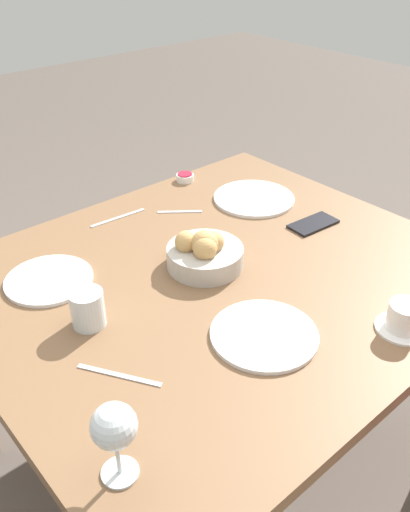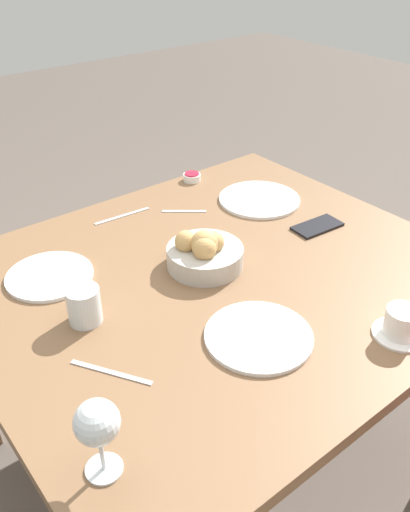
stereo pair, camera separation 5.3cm
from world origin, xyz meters
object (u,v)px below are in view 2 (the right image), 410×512
(spoon_coffee, at_px, (184,211))
(wine_glass, at_px, (97,425))
(plate_far_center, at_px, (259,336))
(water_tumbler, at_px, (84,305))
(coffee_cup, at_px, (401,324))
(cell_phone, at_px, (318,227))
(knife_silver, at_px, (122,216))
(jam_bowl_berry, at_px, (192,177))
(plate_near_right, at_px, (50,276))
(fork_silver, at_px, (111,372))
(bread_basket, at_px, (204,253))
(plate_near_left, at_px, (259,199))

(spoon_coffee, bearing_deg, wine_glass, 45.00)
(plate_far_center, distance_m, water_tumbler, 0.39)
(wine_glass, relative_size, coffee_cup, 1.32)
(plate_far_center, height_order, cell_phone, plate_far_center)
(wine_glass, height_order, cell_phone, wine_glass)
(knife_silver, relative_size, cell_phone, 1.18)
(water_tumbler, distance_m, spoon_coffee, 0.56)
(spoon_coffee, bearing_deg, jam_bowl_berry, -133.52)
(water_tumbler, bearing_deg, plate_near_right, -92.39)
(water_tumbler, bearing_deg, plate_far_center, 132.69)
(cell_phone, bearing_deg, spoon_coffee, -52.90)
(plate_near_right, xyz_separation_m, knife_silver, (-0.31, -0.16, -0.00))
(plate_far_center, distance_m, wine_glass, 0.45)
(knife_silver, bearing_deg, plate_far_center, 85.15)
(knife_silver, bearing_deg, cell_phone, 134.49)
(plate_near_right, bearing_deg, spoon_coffee, -171.54)
(plate_far_center, xyz_separation_m, fork_silver, (0.31, -0.11, -0.00))
(jam_bowl_berry, xyz_separation_m, fork_silver, (0.68, 0.63, -0.01))
(knife_silver, bearing_deg, wine_glass, 56.86)
(fork_silver, distance_m, knife_silver, 0.66)
(coffee_cup, height_order, jam_bowl_berry, coffee_cup)
(bread_basket, height_order, jam_bowl_berry, bread_basket)
(plate_far_center, bearing_deg, cell_phone, -152.64)
(bread_basket, relative_size, knife_silver, 1.09)
(jam_bowl_berry, height_order, fork_silver, jam_bowl_berry)
(plate_far_center, xyz_separation_m, coffee_cup, (-0.25, 0.19, 0.03))
(plate_far_center, distance_m, spoon_coffee, 0.61)
(plate_near_left, height_order, knife_silver, plate_near_left)
(bread_basket, xyz_separation_m, plate_near_left, (-0.37, -0.19, -0.04))
(water_tumbler, relative_size, fork_silver, 0.54)
(jam_bowl_berry, bearing_deg, fork_silver, 42.46)
(plate_far_center, xyz_separation_m, spoon_coffee, (-0.22, -0.57, -0.00))
(plate_far_center, distance_m, jam_bowl_berry, 0.83)
(water_tumbler, xyz_separation_m, knife_silver, (-0.32, -0.37, -0.04))
(wine_glass, distance_m, coffee_cup, 0.69)
(bread_basket, xyz_separation_m, plate_near_right, (0.34, -0.21, -0.04))
(coffee_cup, distance_m, knife_silver, 0.87)
(wine_glass, height_order, coffee_cup, wine_glass)
(plate_far_center, bearing_deg, plate_near_left, -133.50)
(plate_near_right, distance_m, plate_far_center, 0.56)
(bread_basket, distance_m, spoon_coffee, 0.31)
(coffee_cup, relative_size, spoon_coffee, 1.04)
(fork_silver, xyz_separation_m, spoon_coffee, (-0.53, -0.46, 0.00))
(wine_glass, bearing_deg, plate_near_right, -106.50)
(knife_silver, bearing_deg, bread_basket, 93.91)
(coffee_cup, xyz_separation_m, jam_bowl_berry, (-0.13, -0.92, -0.02))
(water_tumbler, height_order, cell_phone, water_tumbler)
(water_tumbler, distance_m, cell_phone, 0.74)
(plate_near_left, bearing_deg, cell_phone, 93.52)
(bread_basket, bearing_deg, water_tumbler, 0.83)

